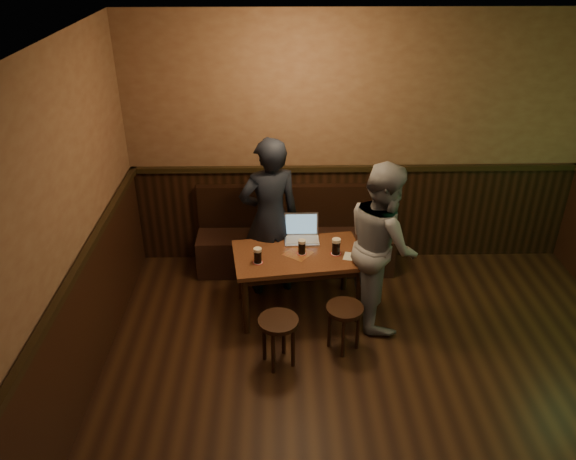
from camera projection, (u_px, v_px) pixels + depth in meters
The scene contains 12 objects.
room at pixel (408, 316), 3.76m from camera, with size 5.04×6.04×2.84m.
bench at pixel (295, 243), 6.39m from camera, with size 2.20×0.50×0.95m.
pub_table at pixel (298, 261), 5.53m from camera, with size 1.34×0.88×0.68m.
stool_left at pixel (278, 328), 4.92m from camera, with size 0.46×0.46×0.49m.
stool_right at pixel (344, 315), 5.11m from camera, with size 0.38×0.38×0.46m.
pint_left at pixel (258, 255), 5.30m from camera, with size 0.10×0.10×0.16m.
pint_mid at pixel (302, 247), 5.45m from camera, with size 0.10×0.10×0.15m.
pint_right at pixel (336, 246), 5.44m from camera, with size 0.11×0.11×0.17m.
laptop at pixel (302, 233), 5.72m from camera, with size 0.35×0.28×0.25m.
menu at pixel (355, 257), 5.42m from camera, with size 0.22×0.15×0.00m, color silver.
person_suit at pixel (270, 218), 5.73m from camera, with size 0.63×0.41×1.73m, color black.
person_grey at pixel (382, 244), 5.33m from camera, with size 0.81×0.63×1.66m, color gray.
Camera 1 is at (-0.87, -2.79, 3.51)m, focal length 35.00 mm.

